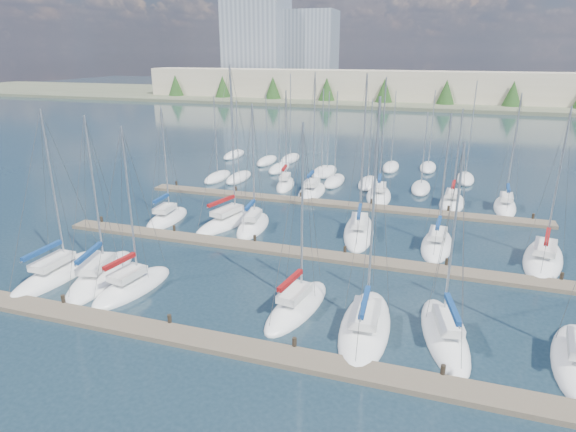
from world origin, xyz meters
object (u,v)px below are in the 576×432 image
(sailboat_h, at_px, (167,218))
(sailboat_b, at_px, (101,276))
(sailboat_m, at_px, (543,259))
(sailboat_c, at_px, (133,287))
(sailboat_r, at_px, (505,206))
(sailboat_p, at_px, (379,195))
(sailboat_o, at_px, (312,191))
(sailboat_e, at_px, (365,327))
(sailboat_a, at_px, (59,273))
(sailboat_i, at_px, (230,220))
(sailboat_f, at_px, (444,334))
(sailboat_j, at_px, (253,226))
(sailboat_k, at_px, (359,231))
(sailboat_q, at_px, (452,203))
(sailboat_d, at_px, (297,306))
(sailboat_n, at_px, (285,185))
(sailboat_l, at_px, (437,245))

(sailboat_h, bearing_deg, sailboat_b, -83.60)
(sailboat_h, bearing_deg, sailboat_m, -1.85)
(sailboat_c, relative_size, sailboat_r, 0.96)
(sailboat_h, bearing_deg, sailboat_c, -71.16)
(sailboat_p, distance_m, sailboat_o, 7.84)
(sailboat_e, distance_m, sailboat_a, 23.18)
(sailboat_i, distance_m, sailboat_a, 16.56)
(sailboat_f, bearing_deg, sailboat_j, 130.45)
(sailboat_b, bearing_deg, sailboat_m, 10.31)
(sailboat_k, height_order, sailboat_e, sailboat_k)
(sailboat_i, height_order, sailboat_k, sailboat_i)
(sailboat_i, height_order, sailboat_q, sailboat_i)
(sailboat_j, distance_m, sailboat_c, 14.76)
(sailboat_d, relative_size, sailboat_f, 1.05)
(sailboat_k, bearing_deg, sailboat_r, 34.47)
(sailboat_d, height_order, sailboat_p, sailboat_p)
(sailboat_o, distance_m, sailboat_a, 29.96)
(sailboat_i, xyz_separation_m, sailboat_j, (2.67, -0.63, -0.01))
(sailboat_i, xyz_separation_m, sailboat_k, (12.58, 1.07, -0.00))
(sailboat_n, bearing_deg, sailboat_r, -11.69)
(sailboat_i, relative_size, sailboat_k, 1.05)
(sailboat_k, relative_size, sailboat_q, 1.35)
(sailboat_f, height_order, sailboat_p, sailboat_p)
(sailboat_k, xyz_separation_m, sailboat_c, (-13.33, -16.06, -0.00))
(sailboat_p, xyz_separation_m, sailboat_o, (-7.80, -0.76, 0.01))
(sailboat_f, height_order, sailboat_e, sailboat_e)
(sailboat_q, height_order, sailboat_n, sailboat_n)
(sailboat_d, xyz_separation_m, sailboat_m, (16.66, 13.46, -0.01))
(sailboat_h, xyz_separation_m, sailboat_d, (17.45, -12.65, 0.01))
(sailboat_d, xyz_separation_m, sailboat_r, (15.04, 27.29, 0.00))
(sailboat_b, relative_size, sailboat_a, 0.97)
(sailboat_q, xyz_separation_m, sailboat_o, (-15.88, -0.47, 0.02))
(sailboat_r, bearing_deg, sailboat_p, -176.13)
(sailboat_f, relative_size, sailboat_j, 0.99)
(sailboat_q, height_order, sailboat_b, sailboat_b)
(sailboat_l, relative_size, sailboat_k, 0.80)
(sailboat_q, bearing_deg, sailboat_e, -95.89)
(sailboat_k, relative_size, sailboat_o, 1.03)
(sailboat_k, height_order, sailboat_p, sailboat_k)
(sailboat_r, height_order, sailboat_o, sailboat_o)
(sailboat_q, bearing_deg, sailboat_h, -147.94)
(sailboat_i, relative_size, sailboat_p, 1.11)
(sailboat_l, distance_m, sailboat_b, 27.55)
(sailboat_i, height_order, sailboat_b, sailboat_i)
(sailboat_j, bearing_deg, sailboat_l, -5.00)
(sailboat_d, height_order, sailboat_c, sailboat_d)
(sailboat_c, relative_size, sailboat_b, 0.96)
(sailboat_h, relative_size, sailboat_e, 0.81)
(sailboat_k, bearing_deg, sailboat_q, 48.06)
(sailboat_d, xyz_separation_m, sailboat_o, (-6.27, 26.52, 0.00))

